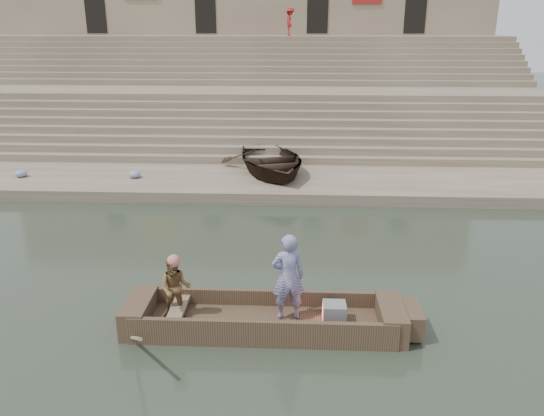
# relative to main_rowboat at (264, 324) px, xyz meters

# --- Properties ---
(ground) EXTENTS (120.00, 120.00, 0.00)m
(ground) POSITION_rel_main_rowboat_xyz_m (-3.23, 1.78, -0.11)
(ground) COLOR #273225
(ground) RESTS_ON ground
(lower_landing) EXTENTS (32.00, 4.00, 0.40)m
(lower_landing) POSITION_rel_main_rowboat_xyz_m (-3.23, 9.78, 0.09)
(lower_landing) COLOR gray
(lower_landing) RESTS_ON ground
(mid_landing) EXTENTS (32.00, 3.00, 2.80)m
(mid_landing) POSITION_rel_main_rowboat_xyz_m (-3.23, 17.28, 1.29)
(mid_landing) COLOR gray
(mid_landing) RESTS_ON ground
(upper_landing) EXTENTS (32.00, 3.00, 5.20)m
(upper_landing) POSITION_rel_main_rowboat_xyz_m (-3.23, 24.28, 2.49)
(upper_landing) COLOR gray
(upper_landing) RESTS_ON ground
(ghat_steps) EXTENTS (32.00, 11.00, 5.20)m
(ghat_steps) POSITION_rel_main_rowboat_xyz_m (-3.23, 18.97, 1.69)
(ghat_steps) COLOR gray
(ghat_steps) RESTS_ON ground
(building_wall) EXTENTS (32.00, 5.07, 11.20)m
(building_wall) POSITION_rel_main_rowboat_xyz_m (-3.23, 28.27, 5.49)
(building_wall) COLOR tan
(building_wall) RESTS_ON ground
(main_rowboat) EXTENTS (5.00, 1.30, 0.22)m
(main_rowboat) POSITION_rel_main_rowboat_xyz_m (0.00, 0.00, 0.00)
(main_rowboat) COLOR brown
(main_rowboat) RESTS_ON ground
(rowboat_trim) EXTENTS (6.04, 2.63, 1.98)m
(rowboat_trim) POSITION_rel_main_rowboat_xyz_m (0.21, -0.01, 0.20)
(rowboat_trim) COLOR brown
(rowboat_trim) RESTS_ON ground
(standing_man) EXTENTS (0.73, 0.54, 1.82)m
(standing_man) POSITION_rel_main_rowboat_xyz_m (0.48, 0.12, 1.02)
(standing_man) COLOR navy
(standing_man) RESTS_ON main_rowboat
(rowing_man) EXTENTS (0.68, 0.55, 1.31)m
(rowing_man) POSITION_rel_main_rowboat_xyz_m (-1.77, 0.02, 0.77)
(rowing_man) COLOR #257130
(rowing_man) RESTS_ON main_rowboat
(television) EXTENTS (0.46, 0.42, 0.40)m
(television) POSITION_rel_main_rowboat_xyz_m (1.40, -0.00, 0.31)
(television) COLOR slate
(television) RESTS_ON main_rowboat
(beached_rowboat) EXTENTS (4.60, 5.51, 0.98)m
(beached_rowboat) POSITION_rel_main_rowboat_xyz_m (-0.38, 10.49, 0.78)
(beached_rowboat) COLOR #2D2116
(beached_rowboat) RESTS_ON lower_landing
(pedestrian) EXTENTS (0.66, 1.06, 1.57)m
(pedestrian) POSITION_rel_main_rowboat_xyz_m (0.10, 23.57, 5.88)
(pedestrian) COLOR maroon
(pedestrian) RESTS_ON upper_landing
(cloth_bundles) EXTENTS (4.77, 0.52, 0.26)m
(cloth_bundles) POSITION_rel_main_rowboat_xyz_m (-7.62, 9.55, 0.42)
(cloth_bundles) COLOR #3F5999
(cloth_bundles) RESTS_ON lower_landing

